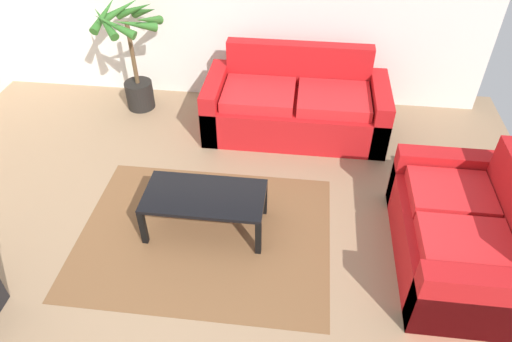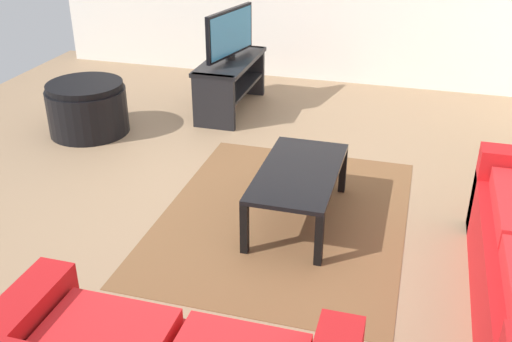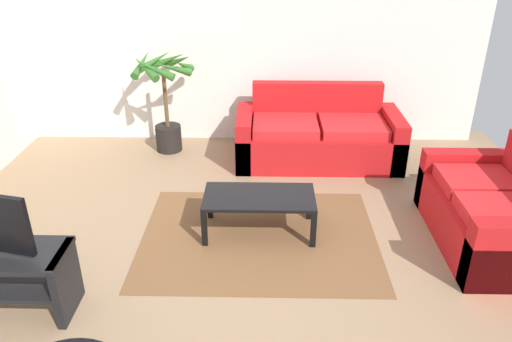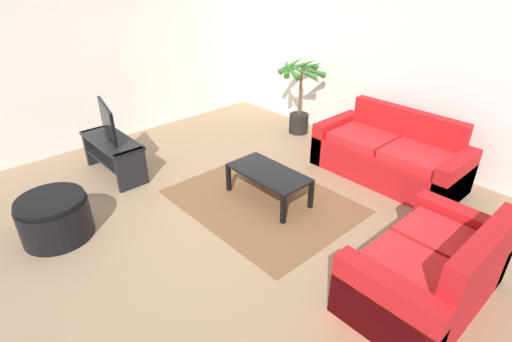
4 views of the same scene
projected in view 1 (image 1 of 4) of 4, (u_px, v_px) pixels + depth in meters
The scene contains 6 objects.
ground_plane at pixel (172, 284), 3.73m from camera, with size 6.60×6.60×0.00m, color #937556.
couch_main at pixel (296, 107), 5.20m from camera, with size 1.98×0.90×0.90m.
couch_loveseat at pixel (462, 235), 3.73m from camera, with size 0.90×1.50×0.90m.
coffee_table at pixel (204, 199), 3.99m from camera, with size 1.04×0.53×0.39m.
area_rug at pixel (205, 234), 4.13m from camera, with size 2.20×1.70×0.01m, color brown.
potted_palm at pixel (133, 57), 5.34m from camera, with size 0.76×0.76×1.27m.
Camera 1 is at (0.94, -2.19, 3.08)m, focal length 32.70 mm.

